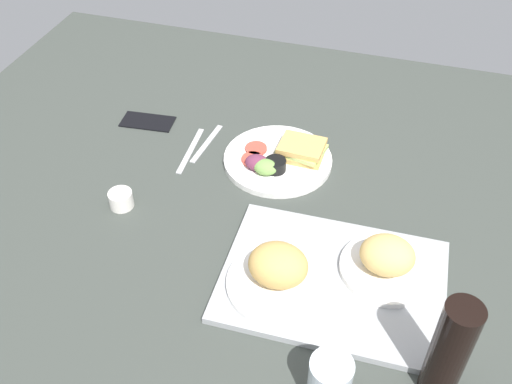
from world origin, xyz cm
name	(u,v)px	position (x,y,z in cm)	size (l,w,h in cm)	color
ground_plane	(268,202)	(0.00, 0.00, -1.50)	(190.00, 150.00, 3.00)	#383D38
serving_tray	(333,281)	(-19.79, 20.86, 0.80)	(45.00, 33.00, 1.60)	#9EA0A3
bread_plate_near	(387,260)	(-29.56, 16.09, 5.05)	(19.16, 19.16, 8.99)	white
bread_plate_far	(279,272)	(-9.46, 25.50, 5.23)	(21.38, 21.38, 9.57)	white
plate_with_salad	(280,158)	(0.54, -13.09, 1.75)	(27.46, 27.46, 5.40)	white
drinking_glass	(329,383)	(-23.84, 46.52, 5.74)	(7.37, 7.37, 11.48)	silver
soda_bottle	(449,351)	(-41.69, 38.36, 11.26)	(6.40, 6.40, 22.51)	black
espresso_cup	(121,199)	(31.96, 12.38, 2.00)	(5.60, 5.60, 4.00)	silver
fork	(207,143)	(21.20, -15.51, 0.25)	(17.00, 1.40, 0.50)	#B7B7BC
knife	(190,150)	(24.20, -11.51, 0.25)	(19.00, 1.40, 0.50)	#B7B7BC
cell_phone	(148,121)	(40.22, -19.96, 0.40)	(14.40, 7.20, 0.80)	black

